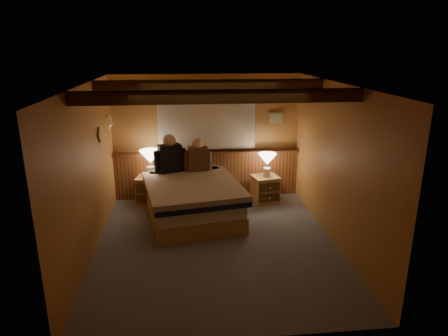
{
  "coord_description": "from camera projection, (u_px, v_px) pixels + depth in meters",
  "views": [
    {
      "loc": [
        -0.46,
        -5.48,
        2.91
      ],
      "look_at": [
        0.16,
        0.4,
        1.08
      ],
      "focal_mm": 32.0,
      "sensor_mm": 36.0,
      "label": 1
    }
  ],
  "objects": [
    {
      "name": "wall_front",
      "position": [
        235.0,
        235.0,
        3.77
      ],
      "size": [
        3.6,
        0.0,
        3.6
      ],
      "primitive_type": "plane",
      "rotation": [
        -1.57,
        0.0,
        0.0
      ],
      "color": "#C39246",
      "rests_on": "floor"
    },
    {
      "name": "ceiling_beams",
      "position": [
        215.0,
        90.0,
        5.58
      ],
      "size": [
        3.6,
        1.65,
        0.16
      ],
      "color": "#432910",
      "rests_on": "ceiling"
    },
    {
      "name": "lamp_left",
      "position": [
        150.0,
        158.0,
        7.42
      ],
      "size": [
        0.39,
        0.39,
        0.52
      ],
      "color": "silver",
      "rests_on": "nightstand_left"
    },
    {
      "name": "lamp_right",
      "position": [
        267.0,
        161.0,
        7.51
      ],
      "size": [
        0.35,
        0.35,
        0.45
      ],
      "color": "silver",
      "rests_on": "nightstand_right"
    },
    {
      "name": "framed_print",
      "position": [
        276.0,
        118.0,
        7.77
      ],
      "size": [
        0.3,
        0.04,
        0.25
      ],
      "color": "#A28151",
      "rests_on": "wall_back"
    },
    {
      "name": "curtain_window",
      "position": [
        207.0,
        121.0,
        7.6
      ],
      "size": [
        2.18,
        0.09,
        1.11
      ],
      "color": "#432910",
      "rests_on": "wall_back"
    },
    {
      "name": "duffel_bag",
      "position": [
        164.0,
        202.0,
        7.33
      ],
      "size": [
        0.51,
        0.32,
        0.35
      ],
      "rotation": [
        0.0,
        0.0,
        -0.05
      ],
      "color": "black",
      "rests_on": "floor"
    },
    {
      "name": "nightstand_left",
      "position": [
        150.0,
        190.0,
        7.6
      ],
      "size": [
        0.56,
        0.52,
        0.53
      ],
      "rotation": [
        0.0,
        0.0,
        -0.18
      ],
      "color": "tan",
      "rests_on": "floor"
    },
    {
      "name": "wainscot",
      "position": [
        207.0,
        173.0,
        7.91
      ],
      "size": [
        3.6,
        0.23,
        0.94
      ],
      "color": "brown",
      "rests_on": "wall_back"
    },
    {
      "name": "person_left",
      "position": [
        170.0,
        156.0,
        7.31
      ],
      "size": [
        0.58,
        0.35,
        0.73
      ],
      "rotation": [
        0.0,
        0.0,
        0.3
      ],
      "color": "black",
      "rests_on": "bed"
    },
    {
      "name": "wall_left",
      "position": [
        88.0,
        173.0,
        5.58
      ],
      "size": [
        0.0,
        4.2,
        4.2
      ],
      "primitive_type": "plane",
      "rotation": [
        1.57,
        0.0,
        1.57
      ],
      "color": "#C39246",
      "rests_on": "floor"
    },
    {
      "name": "bed",
      "position": [
        192.0,
        199.0,
        6.94
      ],
      "size": [
        1.81,
        2.19,
        0.67
      ],
      "rotation": [
        0.0,
        0.0,
        0.17
      ],
      "color": "tan",
      "rests_on": "floor"
    },
    {
      "name": "coat_rail",
      "position": [
        110.0,
        120.0,
        6.95
      ],
      "size": [
        0.05,
        0.55,
        0.24
      ],
      "color": "white",
      "rests_on": "wall_left"
    },
    {
      "name": "ceiling",
      "position": [
        215.0,
        85.0,
        5.41
      ],
      "size": [
        4.2,
        4.2,
        0.0
      ],
      "primitive_type": "plane",
      "rotation": [
        3.14,
        0.0,
        0.0
      ],
      "color": "#D8A351",
      "rests_on": "wall_back"
    },
    {
      "name": "floor",
      "position": [
        216.0,
        243.0,
        6.12
      ],
      "size": [
        4.2,
        4.2,
        0.0
      ],
      "primitive_type": "plane",
      "color": "#575C67",
      "rests_on": "ground"
    },
    {
      "name": "person_right",
      "position": [
        198.0,
        157.0,
        7.39
      ],
      "size": [
        0.52,
        0.22,
        0.64
      ],
      "rotation": [
        0.0,
        0.0,
        0.05
      ],
      "color": "#533121",
      "rests_on": "bed"
    },
    {
      "name": "wall_right",
      "position": [
        336.0,
        165.0,
        5.94
      ],
      "size": [
        0.0,
        4.2,
        4.2
      ],
      "primitive_type": "plane",
      "rotation": [
        1.57,
        0.0,
        -1.57
      ],
      "color": "#C39246",
      "rests_on": "floor"
    },
    {
      "name": "wall_back",
      "position": [
        207.0,
        137.0,
        7.76
      ],
      "size": [
        3.6,
        0.0,
        3.6
      ],
      "primitive_type": "plane",
      "rotation": [
        1.57,
        0.0,
        0.0
      ],
      "color": "#C39246",
      "rests_on": "floor"
    },
    {
      "name": "nightstand_right",
      "position": [
        265.0,
        189.0,
        7.69
      ],
      "size": [
        0.54,
        0.51,
        0.51
      ],
      "rotation": [
        0.0,
        0.0,
        0.21
      ],
      "color": "tan",
      "rests_on": "floor"
    }
  ]
}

